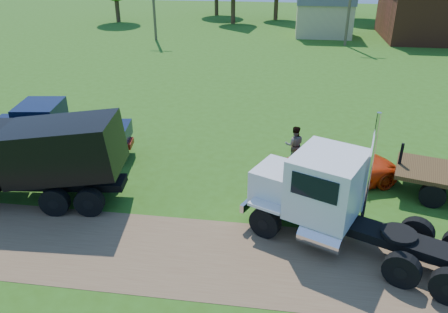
# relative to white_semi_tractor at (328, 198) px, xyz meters

# --- Properties ---
(ground) EXTENTS (140.00, 140.00, 0.00)m
(ground) POSITION_rel_white_semi_tractor_xyz_m (-1.84, -1.70, -1.64)
(ground) COLOR #2D5612
(ground) RESTS_ON ground
(dirt_track) EXTENTS (120.00, 4.20, 0.01)m
(dirt_track) POSITION_rel_white_semi_tractor_xyz_m (-1.84, -1.70, -1.63)
(dirt_track) COLOR brown
(dirt_track) RESTS_ON ground
(white_semi_tractor) EXTENTS (7.99, 5.43, 4.80)m
(white_semi_tractor) POSITION_rel_white_semi_tractor_xyz_m (0.00, 0.00, 0.00)
(white_semi_tractor) COLOR black
(white_semi_tractor) RESTS_ON ground
(black_dump_truck) EXTENTS (8.44, 3.42, 3.59)m
(black_dump_truck) POSITION_rel_white_semi_tractor_xyz_m (-11.62, 0.90, 0.34)
(black_dump_truck) COLOR black
(black_dump_truck) RESTS_ON ground
(navy_truck) EXTENTS (6.58, 3.05, 2.79)m
(navy_truck) POSITION_rel_white_semi_tractor_xyz_m (-12.46, 4.74, -0.21)
(navy_truck) COLOR maroon
(navy_truck) RESTS_ON ground
(orange_pickup) EXTENTS (5.78, 4.41, 1.46)m
(orange_pickup) POSITION_rel_white_semi_tractor_xyz_m (0.98, 4.10, -0.91)
(orange_pickup) COLOR red
(orange_pickup) RESTS_ON ground
(spectator_b) EXTENTS (0.96, 0.78, 1.87)m
(spectator_b) POSITION_rel_white_semi_tractor_xyz_m (-1.08, 5.80, -0.70)
(spectator_b) COLOR #999999
(spectator_b) RESTS_ON ground
(tan_shed) EXTENTS (6.20, 5.40, 4.70)m
(tan_shed) POSITION_rel_white_semi_tractor_xyz_m (2.16, 38.30, 0.78)
(tan_shed) COLOR tan
(tan_shed) RESTS_ON ground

